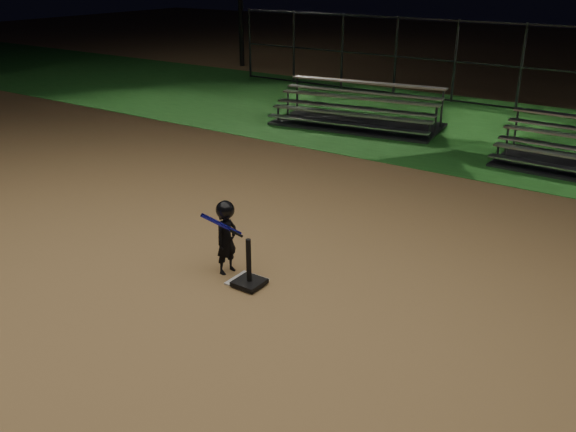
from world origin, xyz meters
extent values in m
plane|color=#9C7747|center=(0.00, 0.00, 0.00)|extent=(80.00, 80.00, 0.00)
cube|color=#1D5A1D|center=(0.00, 10.00, 0.01)|extent=(60.00, 8.00, 0.01)
cube|color=beige|center=(0.00, 0.00, 0.01)|extent=(0.45, 0.45, 0.02)
cube|color=black|center=(0.09, -0.06, 0.05)|extent=(0.38, 0.38, 0.06)
cylinder|color=black|center=(0.09, -0.06, 0.39)|extent=(0.07, 0.07, 0.61)
imported|color=black|center=(-0.42, 0.10, 0.48)|extent=(0.28, 0.38, 0.97)
sphere|color=black|center=(-0.42, 0.10, 0.95)|extent=(0.26, 0.26, 0.26)
cylinder|color=#1A1AE2|center=(-0.37, -0.05, 0.79)|extent=(0.35, 0.51, 0.42)
cylinder|color=black|center=(-0.21, 0.07, 0.66)|extent=(0.13, 0.18, 0.14)
cube|color=#A5A5A9|center=(-2.90, 8.06, 0.44)|extent=(4.37, 0.87, 0.04)
cube|color=#A5A5A9|center=(-2.86, 7.76, 0.24)|extent=(4.37, 0.87, 0.03)
cube|color=#A5A5A9|center=(-2.99, 8.65, 0.74)|extent=(4.37, 0.87, 0.04)
cube|color=#A5A5A9|center=(-2.94, 8.35, 0.55)|extent=(4.37, 0.87, 0.03)
cube|color=#A5A5A9|center=(-3.07, 9.25, 1.05)|extent=(4.37, 0.87, 0.04)
cube|color=#A5A5A9|center=(-3.03, 8.95, 0.85)|extent=(4.37, 0.87, 0.03)
cube|color=#38383D|center=(-2.99, 8.65, 0.03)|extent=(4.63, 2.72, 0.07)
cube|color=#38383D|center=(0.00, 13.00, 0.05)|extent=(20.00, 0.05, 0.05)
cube|color=#38383D|center=(0.00, 13.00, 1.25)|extent=(20.00, 0.05, 0.05)
cube|color=#38383D|center=(0.00, 13.00, 2.45)|extent=(20.00, 0.05, 0.05)
cylinder|color=#38383D|center=(-10.00, 13.00, 1.25)|extent=(0.08, 0.08, 2.50)
cylinder|color=#38383D|center=(-5.00, 13.00, 1.25)|extent=(0.08, 0.08, 2.50)
cylinder|color=#38383D|center=(0.00, 13.00, 1.25)|extent=(0.08, 0.08, 2.50)
camera|label=1|loc=(4.70, -5.83, 4.08)|focal=38.35mm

